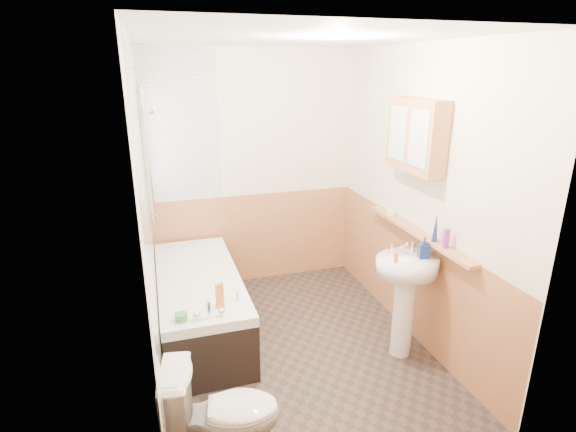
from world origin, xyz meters
The scene contains 26 objects.
floor centered at (0.00, 0.00, 0.00)m, with size 2.80×2.80×0.00m, color #2E2520.
ceiling centered at (0.00, 0.00, 2.50)m, with size 2.80×2.80×0.00m, color white.
wall_back centered at (0.00, 1.41, 1.25)m, with size 2.20×0.02×2.50m, color #F4E8C9.
wall_front centered at (0.00, -1.41, 1.25)m, with size 2.20×0.02×2.50m, color #F4E8C9.
wall_left centered at (-1.11, 0.00, 1.25)m, with size 0.02×2.80×2.50m, color #F4E8C9.
wall_right centered at (1.11, 0.00, 1.25)m, with size 0.02×2.80×2.50m, color #F4E8C9.
wainscot_right centered at (1.09, 0.00, 0.50)m, with size 0.01×2.80×1.00m, color #C17D4F.
wainscot_front centered at (0.00, -1.39, 0.50)m, with size 2.20×0.01×1.00m, color #C17D4F.
wainscot_back centered at (0.00, 1.39, 0.50)m, with size 2.20×0.01×1.00m, color #C17D4F.
tile_cladding_left centered at (-1.09, 0.00, 1.25)m, with size 0.01×2.80×2.50m, color white.
tile_return_back centered at (-0.73, 1.39, 1.75)m, with size 0.75×0.01×1.50m, color white.
window centered at (-1.06, 0.95, 1.65)m, with size 0.03×0.79×0.99m.
bathtub centered at (-0.73, 0.48, 0.30)m, with size 0.70×1.70×0.71m.
shower_riser centered at (-1.04, 0.53, 1.73)m, with size 0.10×0.07×1.09m.
toilet centered at (-0.76, -1.00, 0.34)m, with size 0.39×0.69×0.68m, color white.
sink centered at (0.84, -0.35, 0.63)m, with size 0.52×0.42×0.99m.
pine_shelf centered at (1.04, -0.13, 0.99)m, with size 0.10×1.47×0.03m, color #C17D4F.
medicine_cabinet centered at (1.01, -0.04, 1.79)m, with size 0.16×0.64×0.58m.
foam_can centered at (1.04, -0.53, 1.08)m, with size 0.05×0.05×0.15m, color purple.
green_bottle centered at (1.04, -0.38, 1.13)m, with size 0.05×0.05×0.23m, color navy.
black_jar centered at (1.04, 0.30, 1.03)m, with size 0.07×0.07×0.04m, color silver.
soap_bottle centered at (0.95, -0.39, 0.92)m, with size 0.08×0.17×0.08m, color navy.
clear_bottle centered at (0.69, -0.41, 0.92)m, with size 0.03×0.03×0.09m, color orange.
blue_gel centered at (-0.63, -0.14, 0.67)m, with size 0.05×0.03×0.20m, color orange.
cream_jar centered at (-0.93, -0.24, 0.60)m, with size 0.09×0.09×0.06m, color #388447.
orange_bottle centered at (-0.48, -0.07, 0.61)m, with size 0.03×0.03×0.08m, color silver.
Camera 1 is at (-1.02, -3.18, 2.32)m, focal length 28.00 mm.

